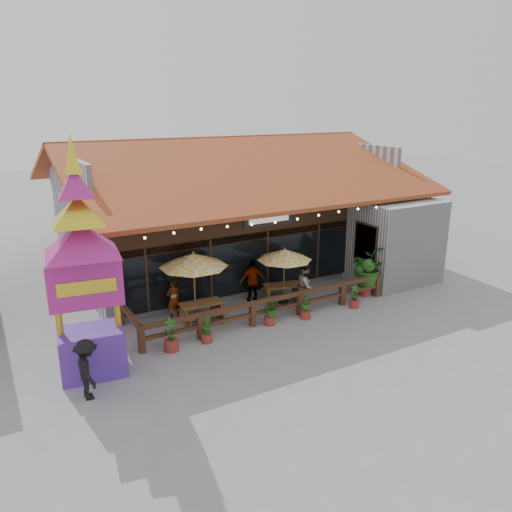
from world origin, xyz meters
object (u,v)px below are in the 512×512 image
picnic_table_right (283,290)px  pedestrian (87,369)px  umbrella_left (194,260)px  umbrella_right (284,255)px  picnic_table_left (201,309)px  thai_sign_tower (81,245)px  tropical_plant (366,268)px

picnic_table_right → pedestrian: pedestrian is taller
picnic_table_right → umbrella_left: bearing=179.0°
umbrella_right → picnic_table_left: umbrella_right is taller
umbrella_left → picnic_table_left: size_ratio=2.05×
umbrella_left → thai_sign_tower: bearing=-153.8°
umbrella_right → pedestrian: size_ratio=1.60×
umbrella_right → picnic_table_right: umbrella_right is taller
umbrella_left → picnic_table_right: umbrella_left is taller
thai_sign_tower → tropical_plant: 11.44m
tropical_plant → pedestrian: 11.68m
picnic_table_left → pedestrian: 5.50m
picnic_table_left → picnic_table_right: picnic_table_left is taller
picnic_table_left → tropical_plant: (6.90, -0.89, 0.67)m
umbrella_left → picnic_table_right: size_ratio=1.80×
picnic_table_left → thai_sign_tower: bearing=-157.1°
picnic_table_right → pedestrian: (-8.15, -3.19, 0.36)m
picnic_table_left → umbrella_right: bearing=0.0°
picnic_table_left → tropical_plant: bearing=-7.4°
picnic_table_left → picnic_table_right: 3.57m
picnic_table_right → picnic_table_left: bearing=-177.5°
picnic_table_right → tropical_plant: 3.56m
umbrella_left → thai_sign_tower: thai_sign_tower is taller
umbrella_right → tropical_plant: 3.60m
umbrella_left → pedestrian: (-4.43, -3.26, -1.43)m
umbrella_left → thai_sign_tower: (-4.03, -1.98, 1.59)m
pedestrian → picnic_table_left: bearing=-57.8°
umbrella_right → thai_sign_tower: 8.10m
picnic_table_left → tropical_plant: size_ratio=0.77×
picnic_table_right → thai_sign_tower: size_ratio=0.24×
picnic_table_right → tropical_plant: size_ratio=0.88×
umbrella_left → picnic_table_left: bearing=-56.5°
picnic_table_left → pedestrian: pedestrian is taller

